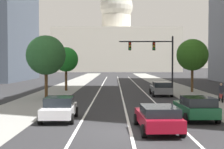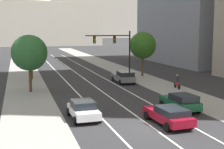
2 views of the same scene
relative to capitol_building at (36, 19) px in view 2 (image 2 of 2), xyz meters
The scene contains 16 objects.
ground_plane 90.67m from the capitol_building, 90.00° to the right, with size 400.00×400.00×0.00m, color #2B2B2D.
sidewalk_left 95.97m from the capitol_building, 94.84° to the right, with size 4.77×130.00×0.01m, color gray.
sidewalk_right 95.97m from the capitol_building, 85.16° to the right, with size 4.77×130.00×0.01m, color gray.
lane_stripe_left 105.60m from the capitol_building, 91.54° to the right, with size 0.16×90.00×0.01m, color white.
lane_stripe_center 105.56m from the capitol_building, 90.00° to the right, with size 0.16×90.00×0.01m, color white.
lane_stripe_right 105.60m from the capitol_building, 88.46° to the right, with size 0.16×90.00×0.01m, color white.
capitol_building is the anchor object (origin of this frame).
car_gray 111.55m from the capitol_building, 87.81° to the right, with size 2.13×4.76×1.56m.
car_crimson 130.02m from the capitol_building, 89.37° to the right, with size 2.26×4.83×1.36m.
car_green 126.69m from the capitol_building, 88.07° to the right, with size 2.23×4.22×1.49m.
car_white 126.87m from the capitol_building, 91.92° to the right, with size 2.13×4.14×1.45m.
traffic_signal_mast 108.65m from the capitol_building, 87.86° to the right, with size 6.34×0.39×6.72m.
cyclist 117.63m from the capitol_building, 85.65° to the right, with size 0.38×1.70×1.72m.
street_tree_mid_right 106.66m from the capitol_building, 85.25° to the right, with size 3.92×3.92×6.56m.
street_tree_near_left 104.79m from the capitol_building, 93.91° to the right, with size 3.19×3.19×5.66m.
street_tree_mid_left 114.36m from the capitol_building, 93.86° to the right, with size 3.96×3.96×6.34m.
Camera 2 is at (-8.99, -20.25, 6.87)m, focal length 51.49 mm.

